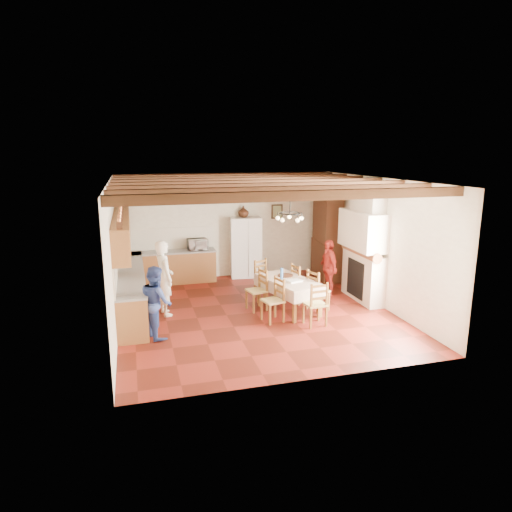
{
  "coord_description": "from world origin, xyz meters",
  "views": [
    {
      "loc": [
        -2.6,
        -9.49,
        3.61
      ],
      "look_at": [
        0.1,
        0.3,
        1.25
      ],
      "focal_mm": 32.0,
      "sensor_mm": 36.0,
      "label": 1
    }
  ],
  "objects_px": {
    "chair_right_far": "(301,283)",
    "microwave": "(198,244)",
    "hutch": "(327,237)",
    "person_woman_red": "(328,268)",
    "dining_table": "(289,283)",
    "chair_left_near": "(273,300)",
    "person_man": "(164,278)",
    "person_woman_blue": "(156,302)",
    "chair_left_far": "(257,290)",
    "chair_end_near": "(315,303)",
    "refrigerator": "(245,247)",
    "chair_right_near": "(318,290)",
    "chair_end_far": "(265,279)"
  },
  "relations": [
    {
      "from": "person_woman_blue",
      "to": "person_woman_red",
      "type": "relative_size",
      "value": 1.01
    },
    {
      "from": "chair_left_far",
      "to": "person_man",
      "type": "bearing_deg",
      "value": -109.7
    },
    {
      "from": "chair_left_near",
      "to": "chair_right_far",
      "type": "xyz_separation_m",
      "value": [
        1.05,
        1.02,
        0.0
      ]
    },
    {
      "from": "hutch",
      "to": "dining_table",
      "type": "distance_m",
      "value": 3.09
    },
    {
      "from": "refrigerator",
      "to": "chair_right_far",
      "type": "relative_size",
      "value": 1.82
    },
    {
      "from": "refrigerator",
      "to": "chair_right_far",
      "type": "height_order",
      "value": "refrigerator"
    },
    {
      "from": "chair_right_far",
      "to": "microwave",
      "type": "distance_m",
      "value": 3.37
    },
    {
      "from": "person_woman_red",
      "to": "hutch",
      "type": "bearing_deg",
      "value": 157.71
    },
    {
      "from": "refrigerator",
      "to": "chair_end_far",
      "type": "bearing_deg",
      "value": -84.02
    },
    {
      "from": "person_woman_blue",
      "to": "person_man",
      "type": "bearing_deg",
      "value": -29.33
    },
    {
      "from": "person_man",
      "to": "person_woman_blue",
      "type": "bearing_deg",
      "value": 155.36
    },
    {
      "from": "chair_right_near",
      "to": "person_woman_red",
      "type": "relative_size",
      "value": 0.67
    },
    {
      "from": "chair_right_far",
      "to": "microwave",
      "type": "bearing_deg",
      "value": 30.13
    },
    {
      "from": "dining_table",
      "to": "microwave",
      "type": "xyz_separation_m",
      "value": [
        -1.65,
        2.98,
        0.4
      ]
    },
    {
      "from": "chair_end_near",
      "to": "person_woman_blue",
      "type": "bearing_deg",
      "value": -9.07
    },
    {
      "from": "chair_right_near",
      "to": "person_man",
      "type": "height_order",
      "value": "person_man"
    },
    {
      "from": "chair_right_near",
      "to": "person_woman_blue",
      "type": "xyz_separation_m",
      "value": [
        -3.68,
        -0.6,
        0.24
      ]
    },
    {
      "from": "person_man",
      "to": "person_woman_red",
      "type": "xyz_separation_m",
      "value": [
        4.12,
        0.36,
        -0.13
      ]
    },
    {
      "from": "chair_end_near",
      "to": "person_man",
      "type": "bearing_deg",
      "value": -31.1
    },
    {
      "from": "chair_right_near",
      "to": "person_man",
      "type": "relative_size",
      "value": 0.57
    },
    {
      "from": "hutch",
      "to": "dining_table",
      "type": "xyz_separation_m",
      "value": [
        -1.96,
        -2.31,
        -0.56
      ]
    },
    {
      "from": "dining_table",
      "to": "chair_end_far",
      "type": "bearing_deg",
      "value": 104.66
    },
    {
      "from": "person_woman_blue",
      "to": "person_woman_red",
      "type": "bearing_deg",
      "value": -87.63
    },
    {
      "from": "chair_right_far",
      "to": "person_man",
      "type": "bearing_deg",
      "value": 79.72
    },
    {
      "from": "dining_table",
      "to": "person_woman_blue",
      "type": "height_order",
      "value": "person_woman_blue"
    },
    {
      "from": "person_man",
      "to": "person_woman_red",
      "type": "relative_size",
      "value": 1.18
    },
    {
      "from": "hutch",
      "to": "person_man",
      "type": "bearing_deg",
      "value": -152.74
    },
    {
      "from": "refrigerator",
      "to": "chair_right_near",
      "type": "xyz_separation_m",
      "value": [
        0.9,
        -3.31,
        -0.39
      ]
    },
    {
      "from": "chair_right_far",
      "to": "chair_end_near",
      "type": "distance_m",
      "value": 1.48
    },
    {
      "from": "hutch",
      "to": "microwave",
      "type": "relative_size",
      "value": 4.49
    },
    {
      "from": "dining_table",
      "to": "chair_end_far",
      "type": "height_order",
      "value": "chair_end_far"
    },
    {
      "from": "refrigerator",
      "to": "microwave",
      "type": "distance_m",
      "value": 1.43
    },
    {
      "from": "hutch",
      "to": "person_woman_red",
      "type": "distance_m",
      "value": 1.69
    },
    {
      "from": "dining_table",
      "to": "chair_left_near",
      "type": "xyz_separation_m",
      "value": [
        -0.57,
        -0.59,
        -0.17
      ]
    },
    {
      "from": "person_man",
      "to": "chair_end_near",
      "type": "bearing_deg",
      "value": -129.48
    },
    {
      "from": "chair_left_far",
      "to": "chair_right_far",
      "type": "distance_m",
      "value": 1.21
    },
    {
      "from": "refrigerator",
      "to": "chair_right_far",
      "type": "bearing_deg",
      "value": -68.36
    },
    {
      "from": "person_woman_blue",
      "to": "microwave",
      "type": "distance_m",
      "value": 4.01
    },
    {
      "from": "person_woman_red",
      "to": "microwave",
      "type": "distance_m",
      "value": 3.71
    },
    {
      "from": "chair_right_far",
      "to": "microwave",
      "type": "relative_size",
      "value": 1.78
    },
    {
      "from": "chair_right_far",
      "to": "person_man",
      "type": "distance_m",
      "value": 3.26
    },
    {
      "from": "chair_end_near",
      "to": "person_man",
      "type": "distance_m",
      "value": 3.36
    },
    {
      "from": "dining_table",
      "to": "chair_left_near",
      "type": "relative_size",
      "value": 1.91
    },
    {
      "from": "refrigerator",
      "to": "chair_right_near",
      "type": "relative_size",
      "value": 1.82
    },
    {
      "from": "person_woman_blue",
      "to": "person_woman_red",
      "type": "distance_m",
      "value": 4.65
    },
    {
      "from": "chair_left_near",
      "to": "microwave",
      "type": "height_order",
      "value": "microwave"
    },
    {
      "from": "chair_left_far",
      "to": "person_woman_red",
      "type": "distance_m",
      "value": 2.16
    },
    {
      "from": "person_man",
      "to": "microwave",
      "type": "height_order",
      "value": "person_man"
    },
    {
      "from": "hutch",
      "to": "person_woman_blue",
      "type": "xyz_separation_m",
      "value": [
        -4.98,
        -3.09,
        -0.49
      ]
    },
    {
      "from": "hutch",
      "to": "person_woman_red",
      "type": "relative_size",
      "value": 1.7
    }
  ]
}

